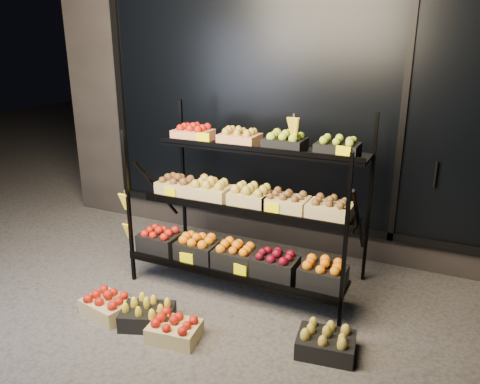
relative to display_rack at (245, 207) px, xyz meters
The scene contains 8 objects.
ground 0.99m from the display_rack, 89.09° to the right, with size 24.00×24.00×0.00m, color #514F4C.
building 2.21m from the display_rack, 89.72° to the left, with size 6.00×2.08×3.50m.
display_rack is the anchor object (origin of this frame).
tag_floor_a 1.27m from the display_rack, 105.38° to the right, with size 0.13×0.01×0.12m, color #FFF000.
floor_crate_left 1.49m from the display_rack, 129.24° to the right, with size 0.46×0.38×0.21m.
floor_crate_midleft 1.28m from the display_rack, 113.60° to the right, with size 0.51×0.44×0.21m.
floor_crate_midright 1.28m from the display_rack, 96.44° to the right, with size 0.42×0.34×0.20m.
floor_crate_right 1.42m from the display_rack, 35.90° to the right, with size 0.47×0.37×0.21m.
Camera 1 is at (1.69, -3.11, 2.27)m, focal length 35.00 mm.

